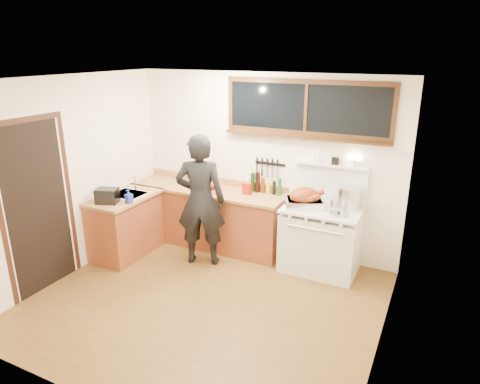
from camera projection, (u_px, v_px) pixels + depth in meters
The scene contains 20 objects.
ground_plane at pixel (205, 302), 5.16m from camera, with size 4.00×3.50×0.02m, color brown.
room_shell at pixel (201, 170), 4.63m from camera, with size 4.10×3.60×2.65m.
counter_back at pixel (208, 216), 6.58m from camera, with size 2.44×0.64×1.00m.
counter_left at pixel (126, 225), 6.25m from camera, with size 0.64×1.09×0.90m.
sink_unit at pixel (128, 198), 6.18m from camera, with size 0.50×0.45×0.37m.
vintage_stove at pixel (321, 238), 5.79m from camera, with size 1.02×0.74×1.59m.
back_window at pixel (306, 114), 5.71m from camera, with size 2.32×0.13×0.77m.
left_doorway at pixel (38, 206), 5.17m from camera, with size 0.02×1.04×2.17m.
knife_strip at pixel (269, 164), 6.18m from camera, with size 0.46×0.03×0.28m.
man at pixel (200, 200), 5.84m from camera, with size 0.79×0.65×1.85m.
soap_bottle at pixel (129, 196), 5.80m from camera, with size 0.10×0.10×0.19m.
toaster at pixel (107, 196), 5.81m from camera, with size 0.34×0.29×0.20m.
cutting_board at pixel (209, 187), 6.32m from camera, with size 0.45×0.38×0.14m.
roast_turkey at pixel (305, 199), 5.68m from camera, with size 0.61×0.55×0.26m.
stockpot at pixel (349, 198), 5.60m from camera, with size 0.40×0.40×0.29m.
saucepan at pixel (336, 203), 5.65m from camera, with size 0.17×0.28×0.12m.
pot_lid at pixel (339, 214), 5.41m from camera, with size 0.32×0.32×0.04m.
coffee_tin at pixel (247, 189), 6.16m from camera, with size 0.13×0.11×0.17m.
pitcher at pixel (249, 184), 6.35m from camera, with size 0.12×0.12×0.19m.
bottle_cluster at pixel (264, 185), 6.19m from camera, with size 0.48×0.07×0.30m.
Camera 1 is at (2.34, -3.82, 2.90)m, focal length 32.00 mm.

